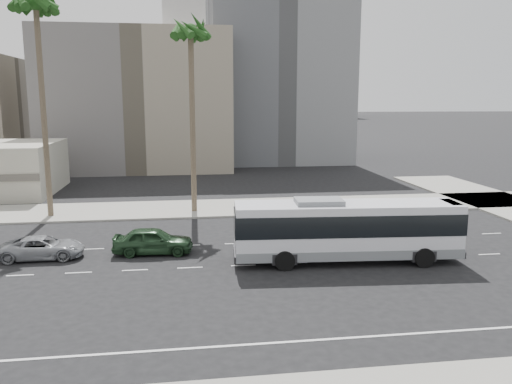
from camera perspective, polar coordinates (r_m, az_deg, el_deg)
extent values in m
plane|color=black|center=(29.80, 4.39, -7.88)|extent=(700.00, 700.00, 0.00)
cube|color=gray|center=(44.54, 0.12, -1.65)|extent=(120.00, 7.00, 0.15)
cube|color=slate|center=(72.87, -12.80, 9.80)|extent=(24.00, 18.00, 18.00)
cube|color=#5C5E62|center=(80.98, 2.12, 12.89)|extent=(20.00, 20.00, 26.00)
cube|color=silver|center=(277.96, -7.35, 12.80)|extent=(42.00, 42.00, 44.00)
cube|color=#4A525A|center=(263.93, 3.31, 15.83)|extent=(26.00, 26.00, 70.00)
cube|color=#4A525A|center=(298.28, 7.00, 14.17)|extent=(22.00, 22.00, 60.00)
cube|color=silver|center=(30.00, 10.05, -3.93)|extent=(12.98, 3.69, 2.87)
cube|color=black|center=(29.91, 10.07, -3.22)|extent=(13.05, 3.75, 1.22)
cube|color=slate|center=(30.33, 9.98, -6.26)|extent=(13.00, 3.73, 0.55)
cube|color=slate|center=(29.19, 7.05, -1.13)|extent=(2.77, 1.95, 0.33)
cube|color=#262628|center=(32.12, 20.49, -1.17)|extent=(0.80, 2.03, 0.33)
cylinder|color=black|center=(30.63, 18.14, -6.79)|extent=(1.11, 0.33, 1.11)
cylinder|color=black|center=(33.09, 15.99, -5.41)|extent=(1.11, 0.33, 1.11)
cylinder|color=black|center=(28.14, 3.50, -7.79)|extent=(1.11, 0.33, 1.11)
cylinder|color=black|center=(30.79, 2.44, -6.18)|extent=(1.11, 0.33, 1.11)
imported|color=#203E23|center=(31.88, -11.36, -5.32)|extent=(2.21, 4.89, 1.63)
imported|color=gray|center=(32.90, -22.61, -5.71)|extent=(2.25, 4.77, 1.32)
cylinder|color=brown|center=(42.03, -7.05, 7.33)|extent=(0.39, 0.39, 14.35)
cylinder|color=brown|center=(43.11, -22.50, 7.85)|extent=(0.50, 0.50, 16.05)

